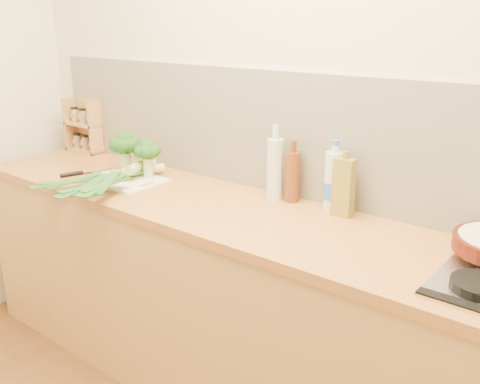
{
  "coord_description": "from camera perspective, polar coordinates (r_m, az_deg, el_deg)",
  "views": [
    {
      "loc": [
        1.18,
        -0.41,
        1.65
      ],
      "look_at": [
        -0.02,
        1.1,
        1.02
      ],
      "focal_mm": 40.0,
      "sensor_mm": 36.0,
      "label": 1
    }
  ],
  "objects": [
    {
      "name": "room_shell",
      "position": [
        2.29,
        6.55,
        5.84
      ],
      "size": [
        3.5,
        3.5,
        3.5
      ],
      "color": "beige",
      "rests_on": "ground"
    },
    {
      "name": "counter",
      "position": [
        2.33,
        2.0,
        -12.94
      ],
      "size": [
        3.2,
        0.62,
        0.9
      ],
      "color": "#AB7C47",
      "rests_on": "ground"
    },
    {
      "name": "chopping_board",
      "position": [
        2.64,
        -12.18,
        1.27
      ],
      "size": [
        0.37,
        0.28,
        0.01
      ],
      "primitive_type": "cube",
      "rotation": [
        0.0,
        0.0,
        0.01
      ],
      "color": "silver",
      "rests_on": "counter"
    },
    {
      "name": "broccoli_left",
      "position": [
        2.72,
        -12.18,
        4.96
      ],
      "size": [
        0.16,
        0.16,
        0.21
      ],
      "color": "#ACC774",
      "rests_on": "chopping_board"
    },
    {
      "name": "broccoli_right",
      "position": [
        2.61,
        -9.86,
        4.24
      ],
      "size": [
        0.13,
        0.13,
        0.19
      ],
      "color": "#ACC774",
      "rests_on": "chopping_board"
    },
    {
      "name": "leek_front",
      "position": [
        2.63,
        -13.19,
        1.8
      ],
      "size": [
        0.25,
        0.63,
        0.04
      ],
      "rotation": [
        0.0,
        0.0,
        -0.31
      ],
      "color": "white",
      "rests_on": "chopping_board"
    },
    {
      "name": "leek_mid",
      "position": [
        2.57,
        -12.64,
        1.88
      ],
      "size": [
        0.19,
        0.66,
        0.04
      ],
      "rotation": [
        0.0,
        0.0,
        0.2
      ],
      "color": "white",
      "rests_on": "chopping_board"
    },
    {
      "name": "leek_back",
      "position": [
        2.53,
        -11.93,
        2.11
      ],
      "size": [
        0.29,
        0.61,
        0.04
      ],
      "rotation": [
        0.0,
        0.0,
        0.4
      ],
      "color": "white",
      "rests_on": "chopping_board"
    },
    {
      "name": "chefs_knife",
      "position": [
        2.8,
        -16.85,
        1.91
      ],
      "size": [
        0.11,
        0.28,
        0.02
      ],
      "rotation": [
        0.0,
        0.0,
        -0.29
      ],
      "color": "silver",
      "rests_on": "counter"
    },
    {
      "name": "spice_rack",
      "position": [
        3.28,
        -16.11,
        6.51
      ],
      "size": [
        0.26,
        0.1,
        0.31
      ],
      "color": "tan",
      "rests_on": "counter"
    },
    {
      "name": "oil_tin",
      "position": [
        2.13,
        10.99,
        0.52
      ],
      "size": [
        0.08,
        0.05,
        0.26
      ],
      "color": "olive",
      "rests_on": "counter"
    },
    {
      "name": "glass_bottle",
      "position": [
        2.3,
        3.74,
        2.57
      ],
      "size": [
        0.07,
        0.07,
        0.32
      ],
      "color": "silver",
      "rests_on": "counter"
    },
    {
      "name": "amber_bottle",
      "position": [
        2.28,
        5.63,
        1.72
      ],
      "size": [
        0.06,
        0.06,
        0.27
      ],
      "color": "brown",
      "rests_on": "counter"
    },
    {
      "name": "water_bottle",
      "position": [
        2.19,
        9.94,
        0.93
      ],
      "size": [
        0.08,
        0.08,
        0.27
      ],
      "color": "silver",
      "rests_on": "counter"
    }
  ]
}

